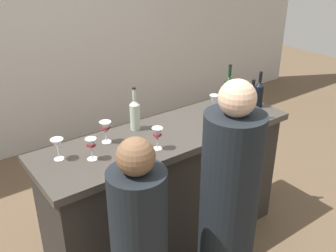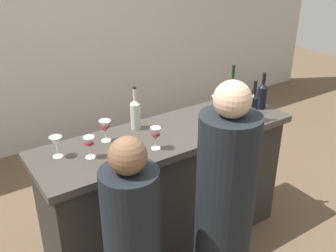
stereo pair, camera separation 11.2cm
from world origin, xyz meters
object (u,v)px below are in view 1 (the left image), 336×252
(wine_bottle_second_left_near_black, at_px, (251,105))
(wine_glass_near_left, at_px, (157,135))
(wine_glass_near_center, at_px, (91,145))
(wine_bottle_leftmost_clear_pale, at_px, (135,114))
(wine_glass_far_center, at_px, (106,128))
(wine_glass_far_left, at_px, (57,145))
(wine_bottle_second_right_near_black, at_px, (259,93))
(wine_glass_near_right, at_px, (214,101))
(wine_bottle_center_dark_green, at_px, (229,89))
(person_left_guest, at_px, (228,215))

(wine_bottle_second_left_near_black, bearing_deg, wine_glass_near_left, 177.29)
(wine_glass_near_left, height_order, wine_glass_near_center, wine_glass_near_left)
(wine_bottle_leftmost_clear_pale, bearing_deg, wine_glass_far_center, -167.96)
(wine_bottle_leftmost_clear_pale, distance_m, wine_glass_far_left, 0.62)
(wine_bottle_second_right_near_black, height_order, wine_glass_near_right, wine_bottle_second_right_near_black)
(wine_bottle_center_dark_green, distance_m, wine_glass_far_left, 1.48)
(wine_glass_near_center, distance_m, wine_glass_far_left, 0.21)
(wine_bottle_second_right_near_black, xyz_separation_m, wine_glass_near_left, (-1.07, -0.10, -0.01))
(wine_glass_near_right, xyz_separation_m, wine_glass_far_left, (-1.24, 0.05, -0.01))
(wine_bottle_second_right_near_black, xyz_separation_m, wine_glass_near_right, (-0.40, 0.10, -0.00))
(wine_bottle_second_left_near_black, height_order, wine_glass_near_right, wine_bottle_second_left_near_black)
(wine_bottle_second_left_near_black, distance_m, wine_glass_near_center, 1.24)
(wine_bottle_second_right_near_black, xyz_separation_m, wine_glass_far_center, (-1.29, 0.18, -0.01))
(wine_bottle_leftmost_clear_pale, relative_size, wine_glass_near_right, 2.02)
(wine_bottle_leftmost_clear_pale, xyz_separation_m, wine_glass_far_left, (-0.61, -0.08, -0.02))
(wine_glass_near_right, xyz_separation_m, wine_glass_far_center, (-0.90, 0.08, -0.01))
(wine_glass_near_left, bearing_deg, wine_glass_far_center, 128.67)
(wine_bottle_second_left_near_black, xyz_separation_m, wine_bottle_center_dark_green, (0.09, 0.33, 0.01))
(wine_glass_near_left, bearing_deg, wine_glass_near_right, 16.66)
(wine_bottle_center_dark_green, bearing_deg, wine_bottle_second_left_near_black, -104.65)
(wine_bottle_second_left_near_black, height_order, wine_glass_near_left, wine_bottle_second_left_near_black)
(wine_bottle_center_dark_green, xyz_separation_m, wine_glass_far_left, (-1.48, -0.04, -0.03))
(wine_glass_near_left, xyz_separation_m, wine_glass_far_center, (-0.22, 0.28, 0.00))
(wine_glass_far_center, bearing_deg, wine_bottle_center_dark_green, 0.48)
(wine_bottle_second_right_near_black, height_order, wine_glass_far_left, wine_bottle_second_right_near_black)
(person_left_guest, bearing_deg, wine_glass_near_left, 13.46)
(wine_glass_far_left, bearing_deg, wine_bottle_second_right_near_black, -5.32)
(wine_bottle_leftmost_clear_pale, relative_size, person_left_guest, 0.20)
(wine_bottle_second_left_near_black, height_order, wine_glass_far_center, wine_bottle_second_left_near_black)
(wine_glass_far_left, bearing_deg, wine_bottle_second_left_near_black, -11.82)
(wine_bottle_second_right_near_black, relative_size, wine_glass_near_right, 1.89)
(wine_bottle_leftmost_clear_pale, relative_size, wine_bottle_second_left_near_black, 1.00)
(wine_bottle_leftmost_clear_pale, bearing_deg, wine_glass_far_left, -172.30)
(wine_bottle_second_left_near_black, bearing_deg, wine_glass_far_center, 163.14)
(wine_bottle_leftmost_clear_pale, height_order, wine_bottle_center_dark_green, wine_bottle_center_dark_green)
(person_left_guest, bearing_deg, wine_bottle_second_left_near_black, -54.80)
(wine_bottle_leftmost_clear_pale, bearing_deg, person_left_guest, -83.86)
(wine_bottle_second_left_near_black, distance_m, wine_glass_near_left, 0.83)
(wine_glass_near_center, height_order, wine_glass_near_right, wine_glass_near_right)
(wine_glass_near_center, bearing_deg, wine_glass_near_left, -18.08)
(wine_bottle_second_right_near_black, bearing_deg, person_left_guest, -145.60)
(wine_bottle_center_dark_green, height_order, person_left_guest, person_left_guest)
(wine_bottle_center_dark_green, relative_size, person_left_guest, 0.21)
(wine_glass_near_center, relative_size, wine_glass_far_left, 1.02)
(wine_bottle_second_left_near_black, distance_m, wine_glass_near_right, 0.29)
(wine_bottle_second_left_near_black, bearing_deg, person_left_guest, -144.23)
(wine_glass_near_left, bearing_deg, person_left_guest, -75.97)
(wine_bottle_leftmost_clear_pale, height_order, wine_glass_near_center, wine_bottle_leftmost_clear_pale)
(wine_bottle_second_left_near_black, xyz_separation_m, wine_glass_near_left, (-0.83, 0.04, -0.02))
(wine_bottle_center_dark_green, xyz_separation_m, wine_glass_near_left, (-0.91, -0.29, -0.02))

